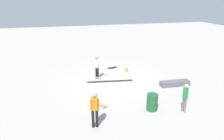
# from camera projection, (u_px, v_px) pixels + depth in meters

# --- Properties ---
(ground_plane) EXTENTS (60.00, 60.00, 0.00)m
(ground_plane) POSITION_uv_depth(u_px,v_px,m) (113.00, 81.00, 14.06)
(ground_plane) COLOR #ADA89E
(grind_rail) EXTENTS (3.13, 0.69, 0.35)m
(grind_rail) POSITION_uv_depth(u_px,v_px,m) (110.00, 79.00, 13.92)
(grind_rail) COLOR black
(grind_rail) RESTS_ON ground_plane
(skate_ledge) EXTENTS (1.96, 0.62, 0.32)m
(skate_ledge) POSITION_uv_depth(u_px,v_px,m) (175.00, 83.00, 13.26)
(skate_ledge) COLOR #595960
(skate_ledge) RESTS_ON ground_plane
(skater_main) EXTENTS (0.85, 1.11, 1.64)m
(skater_main) POSITION_uv_depth(u_px,v_px,m) (97.00, 66.00, 14.14)
(skater_main) COLOR black
(skater_main) RESTS_ON ground_plane
(skateboard_main) EXTENTS (0.38, 0.82, 0.09)m
(skateboard_main) POSITION_uv_depth(u_px,v_px,m) (98.00, 77.00, 14.61)
(skateboard_main) COLOR yellow
(skateboard_main) RESTS_ON ground_plane
(bystander_orange_shirt) EXTENTS (0.39, 0.23, 1.70)m
(bystander_orange_shirt) POSITION_uv_depth(u_px,v_px,m) (95.00, 108.00, 8.74)
(bystander_orange_shirt) COLOR black
(bystander_orange_shirt) RESTS_ON ground_plane
(bystander_green_shirt) EXTENTS (0.20, 0.34, 1.49)m
(bystander_green_shirt) POSITION_uv_depth(u_px,v_px,m) (185.00, 96.00, 10.01)
(bystander_green_shirt) COLOR slate
(bystander_green_shirt) RESTS_ON ground_plane
(loose_skateboard_orange) EXTENTS (0.40, 0.82, 0.09)m
(loose_skateboard_orange) POSITION_uv_depth(u_px,v_px,m) (126.00, 69.00, 16.16)
(loose_skateboard_orange) COLOR orange
(loose_skateboard_orange) RESTS_ON ground_plane
(loose_skateboard_black) EXTENTS (0.82, 0.38, 0.09)m
(loose_skateboard_black) POSITION_uv_depth(u_px,v_px,m) (112.00, 68.00, 16.53)
(loose_skateboard_black) COLOR black
(loose_skateboard_black) RESTS_ON ground_plane
(loose_skateboard_natural) EXTENTS (0.58, 0.79, 0.09)m
(loose_skateboard_natural) POSITION_uv_depth(u_px,v_px,m) (100.00, 104.00, 10.84)
(loose_skateboard_natural) COLOR tan
(loose_skateboard_natural) RESTS_ON ground_plane
(trash_bin) EXTENTS (0.56, 0.56, 0.87)m
(trash_bin) POSITION_uv_depth(u_px,v_px,m) (152.00, 102.00, 10.30)
(trash_bin) COLOR #1E592D
(trash_bin) RESTS_ON ground_plane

